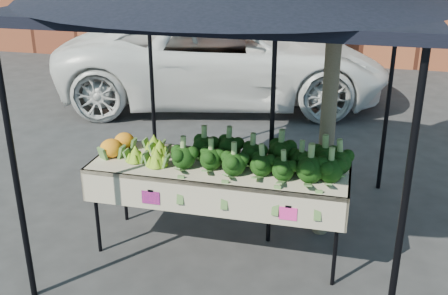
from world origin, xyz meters
TOP-DOWN VIEW (x-y plane):
  - ground at (0.00, 0.00)m, footprint 90.00×90.00m
  - table at (0.21, 0.14)m, footprint 2.41×0.82m
  - canopy at (0.30, 0.49)m, footprint 3.16×3.16m
  - broccoli_heap at (0.60, 0.17)m, footprint 1.63×0.60m
  - romanesco_cluster at (-0.45, 0.18)m, footprint 0.45×0.59m
  - cauliflower_pair at (-0.82, 0.21)m, footprint 0.25×0.45m
  - street_tree at (1.15, 0.72)m, footprint 2.19×2.19m

SIDE VIEW (x-z plane):
  - ground at x=0.00m, z-range 0.00..0.00m
  - table at x=0.21m, z-range 0.00..0.90m
  - cauliflower_pair at x=-0.82m, z-range 0.90..1.10m
  - romanesco_cluster at x=-0.45m, z-range 0.90..1.12m
  - broccoli_heap at x=0.60m, z-range 0.90..1.19m
  - canopy at x=0.30m, z-range 0.00..2.74m
  - street_tree at x=1.15m, z-range 0.00..4.31m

